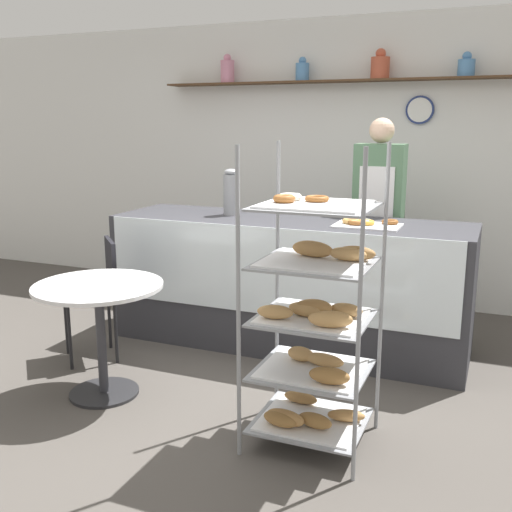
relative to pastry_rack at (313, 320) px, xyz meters
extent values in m
plane|color=#4C4742|center=(-0.63, 0.36, -0.71)|extent=(14.00, 14.00, 0.00)
cube|color=white|center=(-0.63, 2.84, 0.64)|extent=(10.00, 0.06, 2.70)
cube|color=#4C331E|center=(-0.63, 2.69, 1.40)|extent=(3.50, 0.24, 0.02)
cylinder|color=#CC7F99|center=(-1.75, 2.69, 1.51)|extent=(0.14, 0.14, 0.22)
sphere|color=#CC7F99|center=(-1.75, 2.69, 1.65)|extent=(0.08, 0.08, 0.08)
cylinder|color=#4C7FB2|center=(-0.97, 2.69, 1.49)|extent=(0.13, 0.13, 0.16)
sphere|color=#4C7FB2|center=(-0.97, 2.69, 1.59)|extent=(0.07, 0.07, 0.07)
cylinder|color=#B24C33|center=(-0.24, 2.69, 1.50)|extent=(0.17, 0.17, 0.19)
sphere|color=#B24C33|center=(-0.24, 2.69, 1.63)|extent=(0.09, 0.09, 0.09)
cylinder|color=#4C7FB2|center=(0.50, 2.69, 1.48)|extent=(0.14, 0.14, 0.14)
sphere|color=#4C7FB2|center=(0.50, 2.69, 1.57)|extent=(0.08, 0.08, 0.08)
cylinder|color=navy|center=(0.12, 2.79, 1.14)|extent=(0.25, 0.03, 0.25)
cylinder|color=white|center=(0.12, 2.77, 1.14)|extent=(0.22, 0.00, 0.22)
cube|color=#333338|center=(-0.63, 1.38, -0.20)|extent=(2.76, 0.78, 1.01)
cube|color=silver|center=(-0.63, 0.98, -0.02)|extent=(2.65, 0.01, 0.65)
cylinder|color=gray|center=(-0.31, -0.28, 0.11)|extent=(0.02, 0.02, 1.64)
cylinder|color=gray|center=(0.31, -0.28, 0.11)|extent=(0.02, 0.02, 1.64)
cylinder|color=gray|center=(-0.31, 0.29, 0.11)|extent=(0.02, 0.02, 1.64)
cylinder|color=gray|center=(0.31, 0.29, 0.11)|extent=(0.02, 0.02, 1.64)
cube|color=gray|center=(0.00, 0.01, -0.59)|extent=(0.59, 0.54, 0.01)
cube|color=white|center=(0.00, 0.01, -0.58)|extent=(0.53, 0.48, 0.01)
ellipsoid|color=#B27F47|center=(-0.11, -0.12, -0.53)|extent=(0.23, 0.11, 0.09)
ellipsoid|color=olive|center=(-0.13, -0.14, -0.53)|extent=(0.21, 0.12, 0.08)
ellipsoid|color=olive|center=(0.05, -0.09, -0.53)|extent=(0.21, 0.11, 0.08)
ellipsoid|color=#B27F47|center=(-0.11, 0.15, -0.54)|extent=(0.21, 0.08, 0.07)
ellipsoid|color=#B27F47|center=(0.19, 0.05, -0.54)|extent=(0.22, 0.12, 0.07)
cube|color=gray|center=(0.00, 0.01, -0.29)|extent=(0.59, 0.54, 0.01)
cube|color=white|center=(0.00, 0.01, -0.28)|extent=(0.53, 0.48, 0.01)
ellipsoid|color=tan|center=(0.05, 0.05, -0.24)|extent=(0.23, 0.11, 0.07)
ellipsoid|color=olive|center=(0.14, -0.16, -0.23)|extent=(0.22, 0.10, 0.09)
ellipsoid|color=tan|center=(-0.09, 0.07, -0.23)|extent=(0.17, 0.12, 0.08)
cube|color=gray|center=(0.00, 0.01, 0.01)|extent=(0.59, 0.54, 0.01)
cube|color=white|center=(0.00, 0.01, 0.02)|extent=(0.53, 0.48, 0.01)
ellipsoid|color=tan|center=(-0.04, -0.02, 0.06)|extent=(0.21, 0.14, 0.07)
ellipsoid|color=tan|center=(-0.17, -0.13, 0.06)|extent=(0.20, 0.11, 0.07)
ellipsoid|color=#B27F47|center=(0.00, 0.00, 0.07)|extent=(0.22, 0.15, 0.09)
ellipsoid|color=tan|center=(0.17, 0.05, 0.06)|extent=(0.18, 0.10, 0.07)
ellipsoid|color=tan|center=(0.13, -0.15, 0.07)|extent=(0.23, 0.13, 0.09)
cube|color=gray|center=(0.00, 0.01, 0.31)|extent=(0.59, 0.54, 0.01)
cube|color=white|center=(0.00, 0.01, 0.32)|extent=(0.53, 0.48, 0.01)
ellipsoid|color=tan|center=(0.16, 0.06, 0.36)|extent=(0.20, 0.08, 0.07)
ellipsoid|color=#B27F47|center=(-0.03, 0.08, 0.37)|extent=(0.23, 0.14, 0.08)
ellipsoid|color=#B27F47|center=(-0.05, 0.09, 0.37)|extent=(0.20, 0.09, 0.08)
ellipsoid|color=#B27F47|center=(0.20, 0.10, 0.36)|extent=(0.21, 0.08, 0.07)
cube|color=gray|center=(0.00, 0.01, 0.61)|extent=(0.59, 0.54, 0.01)
cube|color=white|center=(0.00, 0.01, 0.62)|extent=(0.53, 0.48, 0.01)
torus|color=silver|center=(-0.16, 0.07, 0.64)|extent=(0.12, 0.12, 0.04)
torus|color=brown|center=(-0.02, 0.07, 0.64)|extent=(0.13, 0.13, 0.03)
torus|color=brown|center=(-0.16, -0.03, 0.65)|extent=(0.11, 0.11, 0.04)
cube|color=#282833|center=(-0.05, 1.93, -0.25)|extent=(0.24, 0.19, 0.91)
cube|color=#4C7051|center=(-0.05, 1.93, 0.53)|extent=(0.39, 0.22, 0.66)
cube|color=silver|center=(-0.05, 1.81, 0.41)|extent=(0.28, 0.01, 0.55)
sphere|color=beige|center=(-0.05, 1.93, 0.96)|extent=(0.20, 0.20, 0.20)
cylinder|color=#262628|center=(-1.43, 0.05, -0.70)|extent=(0.45, 0.45, 0.02)
cylinder|color=#333338|center=(-1.43, 0.05, -0.34)|extent=(0.06, 0.06, 0.70)
cylinder|color=white|center=(-1.43, 0.05, 0.02)|extent=(0.81, 0.81, 0.02)
cylinder|color=black|center=(-2.11, 0.52, -0.47)|extent=(0.02, 0.02, 0.47)
cylinder|color=black|center=(-1.89, 0.29, -0.47)|extent=(0.02, 0.02, 0.47)
cylinder|color=black|center=(-1.88, 0.75, -0.47)|extent=(0.02, 0.02, 0.47)
cylinder|color=black|center=(-1.66, 0.52, -0.47)|extent=(0.02, 0.02, 0.47)
cube|color=black|center=(-1.89, 0.52, -0.22)|extent=(0.54, 0.54, 0.03)
cube|color=black|center=(-1.76, 0.64, -0.01)|extent=(0.27, 0.28, 0.40)
cylinder|color=gray|center=(-1.13, 1.41, 0.46)|extent=(0.13, 0.13, 0.32)
ellipsoid|color=gray|center=(-1.13, 1.41, 0.64)|extent=(0.11, 0.11, 0.05)
cube|color=silver|center=(0.00, 1.29, 0.31)|extent=(0.47, 0.31, 0.01)
torus|color=silver|center=(-0.04, 1.35, 0.33)|extent=(0.12, 0.12, 0.03)
torus|color=tan|center=(-0.13, 1.31, 0.33)|extent=(0.13, 0.13, 0.03)
torus|color=brown|center=(-0.08, 1.27, 0.33)|extent=(0.12, 0.12, 0.03)
torus|color=brown|center=(0.14, 1.39, 0.33)|extent=(0.12, 0.12, 0.03)
torus|color=gold|center=(-0.01, 1.29, 0.33)|extent=(0.12, 0.12, 0.03)
camera|label=1|loc=(0.88, -2.92, 1.04)|focal=42.00mm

